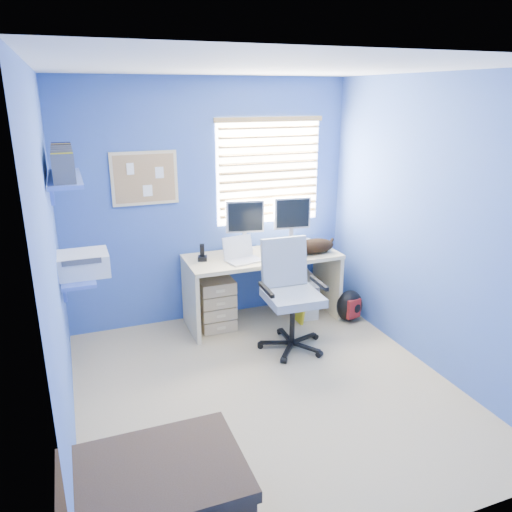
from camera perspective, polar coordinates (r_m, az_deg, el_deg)
name	(u,v)px	position (r m, az deg, el deg)	size (l,w,h in m)	color
floor	(267,390)	(4.27, 1.27, -15.04)	(3.00, 3.20, 0.00)	tan
ceiling	(270,68)	(3.58, 1.57, 20.73)	(3.00, 3.20, 0.00)	white
wall_back	(210,203)	(5.21, -5.30, 6.02)	(3.00, 0.01, 2.50)	#3959B7
wall_front	(398,340)	(2.44, 15.95, -9.17)	(3.00, 0.01, 2.50)	#3959B7
wall_left	(54,270)	(3.48, -22.10, -1.45)	(0.01, 3.20, 2.50)	#3959B7
wall_right	(431,227)	(4.50, 19.39, 3.12)	(0.01, 3.20, 2.50)	#3959B7
desk	(262,288)	(5.29, 0.72, -3.70)	(1.59, 0.65, 0.74)	#CFBC8E
laptop	(244,251)	(4.94, -1.41, 0.61)	(0.33, 0.26, 0.22)	silver
monitor_left	(245,226)	(5.25, -1.32, 3.50)	(0.40, 0.12, 0.54)	silver
monitor_right	(291,222)	(5.41, 4.06, 3.91)	(0.40, 0.12, 0.54)	silver
phone	(202,252)	(5.00, -6.16, 0.45)	(0.09, 0.11, 0.17)	black
mug	(298,241)	(5.50, 4.82, 1.75)	(0.10, 0.09, 0.10)	#1A6235
cd_spindle	(305,242)	(5.51, 5.60, 1.58)	(0.13, 0.13, 0.07)	silver
cat	(315,246)	(5.24, 6.73, 1.14)	(0.43, 0.22, 0.15)	black
tower_pc	(304,294)	(5.54, 5.52, -4.33)	(0.19, 0.44, 0.45)	beige
drawer_boxes	(217,304)	(5.16, -4.48, -5.55)	(0.35, 0.28, 0.54)	tan
yellow_book	(300,312)	(5.36, 5.08, -6.34)	(0.03, 0.17, 0.24)	yellow
backpack	(349,306)	(5.45, 10.63, -5.60)	(0.29, 0.22, 0.34)	black
bed_corner	(155,503)	(3.07, -11.41, -25.92)	(0.93, 0.66, 0.45)	#453729
office_chair	(290,309)	(4.77, 3.94, -6.03)	(0.63, 0.63, 1.04)	black
window_blinds	(269,171)	(5.33, 1.53, 9.65)	(1.15, 0.05, 1.10)	white
corkboard	(145,178)	(5.00, -12.61, 8.66)	(0.64, 0.02, 0.52)	#CFBC8E
wall_shelves	(71,215)	(4.16, -20.34, 4.44)	(0.42, 0.90, 1.05)	#4B69CE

